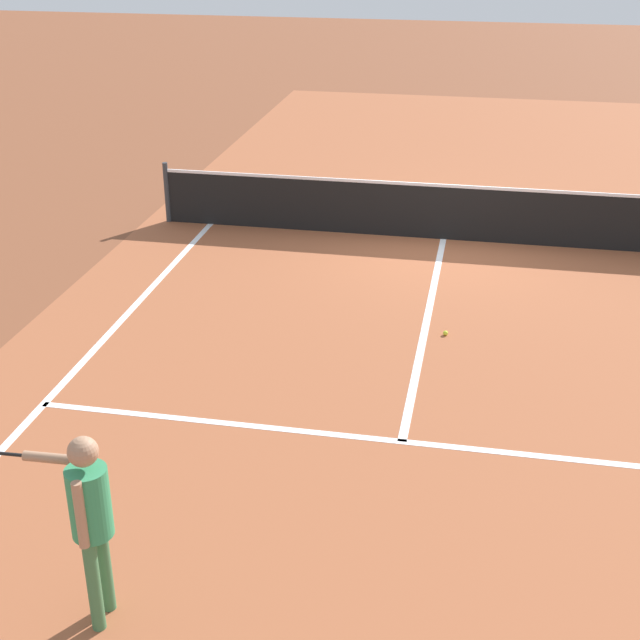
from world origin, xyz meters
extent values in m
plane|color=brown|center=(0.00, 0.00, 0.00)|extent=(60.00, 60.00, 0.00)
cube|color=#9E5433|center=(0.00, 0.00, 0.00)|extent=(10.62, 24.40, 0.00)
cube|color=white|center=(-4.11, -5.95, 0.00)|extent=(0.10, 11.89, 0.01)
cube|color=white|center=(0.00, -6.40, 0.00)|extent=(8.22, 0.10, 0.01)
cube|color=white|center=(0.00, -3.20, 0.00)|extent=(0.10, 6.40, 0.01)
cylinder|color=#33383D|center=(-4.89, 0.00, 0.54)|extent=(0.09, 0.09, 1.07)
cube|color=black|center=(0.00, 0.00, 0.46)|extent=(9.77, 0.02, 0.91)
cube|color=white|center=(0.00, 0.00, 0.94)|extent=(9.77, 0.03, 0.05)
cylinder|color=#3F7247|center=(-2.06, -9.54, 0.42)|extent=(0.11, 0.11, 0.84)
cylinder|color=#3F7247|center=(-2.07, -9.32, 0.42)|extent=(0.11, 0.11, 0.84)
cylinder|color=#338C59|center=(-2.07, -9.43, 1.13)|extent=(0.32, 0.32, 0.59)
sphere|color=#A87A5B|center=(-2.07, -9.43, 1.58)|extent=(0.23, 0.23, 0.23)
cylinder|color=#A87A5B|center=(-2.06, -9.60, 1.14)|extent=(0.08, 0.08, 0.57)
cylinder|color=#A87A5B|center=(-2.36, -9.27, 1.38)|extent=(0.57, 0.10, 0.08)
cylinder|color=black|center=(-2.75, -9.28, 1.38)|extent=(0.22, 0.04, 0.03)
sphere|color=#CCE033|center=(0.28, -3.72, 0.03)|extent=(0.07, 0.07, 0.07)
camera|label=1|loc=(0.69, -14.55, 5.25)|focal=50.63mm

